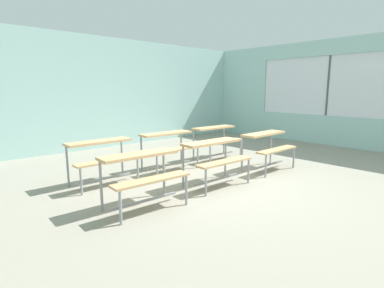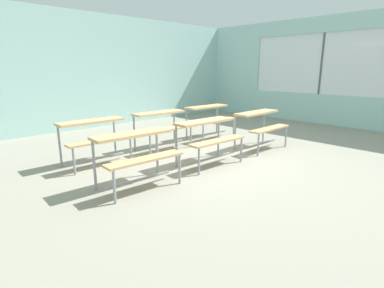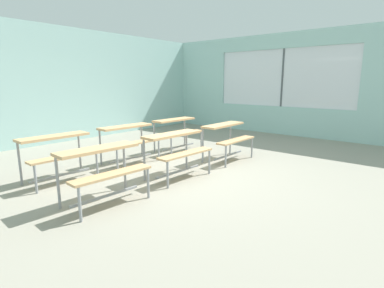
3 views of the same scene
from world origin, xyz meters
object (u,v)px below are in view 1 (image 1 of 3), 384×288
object	(u,v)px
desk_bench_r1c1	(169,142)
desk_bench_r1c2	(217,135)
desk_bench_r0c2	(268,142)
desk_bench_r0c0	(143,167)
desk_bench_r0c1	(216,152)
desk_bench_r1c0	(102,152)

from	to	relation	value
desk_bench_r1c1	desk_bench_r1c2	size ratio (longest dim) A/B	1.00
desk_bench_r0c2	desk_bench_r1c1	xyz separation A→B (m)	(-1.44, 1.36, 0.00)
desk_bench_r0c0	desk_bench_r1c2	bearing A→B (deg)	27.75
desk_bench_r0c1	desk_bench_r0c2	size ratio (longest dim) A/B	1.02
desk_bench_r0c0	desk_bench_r1c0	distance (m)	1.34
desk_bench_r1c0	desk_bench_r1c1	distance (m)	1.44
desk_bench_r0c2	desk_bench_r1c1	distance (m)	1.98
desk_bench_r1c2	desk_bench_r1c1	bearing A→B (deg)	-178.01
desk_bench_r1c1	desk_bench_r1c2	distance (m)	1.40
desk_bench_r0c0	desk_bench_r1c1	world-z (taller)	same
desk_bench_r0c0	desk_bench_r1c2	world-z (taller)	same
desk_bench_r0c0	desk_bench_r0c2	bearing A→B (deg)	2.66
desk_bench_r1c1	desk_bench_r0c0	bearing A→B (deg)	-135.86
desk_bench_r0c2	desk_bench_r1c0	size ratio (longest dim) A/B	0.99
desk_bench_r0c0	desk_bench_r0c2	xyz separation A→B (m)	(2.94, -0.02, 0.00)
desk_bench_r0c0	desk_bench_r0c1	size ratio (longest dim) A/B	1.00
desk_bench_r0c1	desk_bench_r0c2	distance (m)	1.50
desk_bench_r0c0	desk_bench_r0c1	xyz separation A→B (m)	(1.44, 0.01, 0.00)
desk_bench_r0c2	desk_bench_r1c2	xyz separation A→B (m)	(-0.04, 1.36, 0.00)
desk_bench_r1c0	desk_bench_r1c1	bearing A→B (deg)	0.94
desk_bench_r0c1	desk_bench_r0c0	bearing A→B (deg)	-177.06
desk_bench_r0c1	desk_bench_r1c1	distance (m)	1.33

